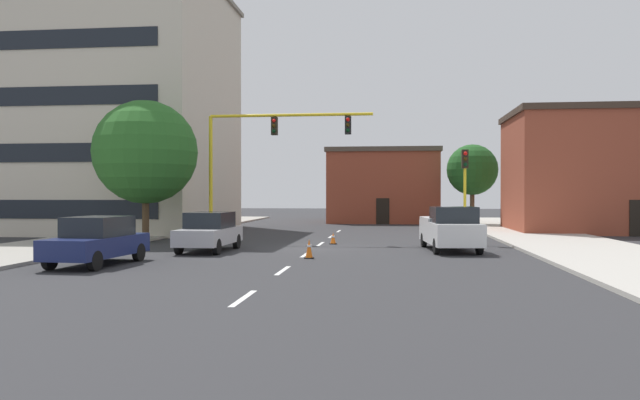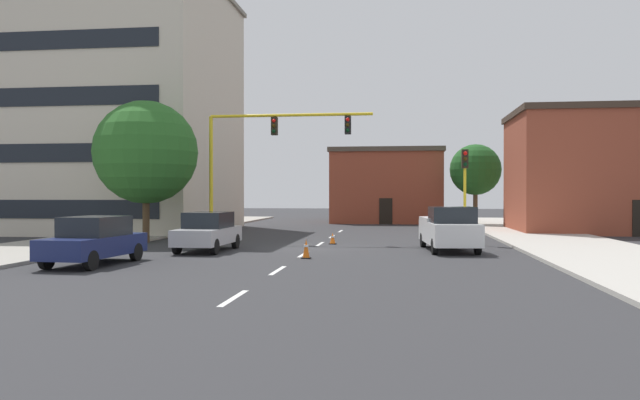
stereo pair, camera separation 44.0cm
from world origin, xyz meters
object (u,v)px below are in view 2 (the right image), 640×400
Objects in this scene: sedan_navy_near_left at (94,240)px; traffic_light_pole_right at (465,175)px; traffic_cone_roadside_b at (306,249)px; traffic_signal_gantry at (234,199)px; tree_right_far at (475,170)px; sedan_silver_mid_left at (208,231)px; tree_left_near at (146,152)px; traffic_cone_roadside_a at (333,238)px; pickup_truck_white at (449,229)px.

traffic_light_pole_right is at bearing 38.00° from sedan_navy_near_left.
traffic_light_pole_right is at bearing 48.57° from traffic_cone_roadside_b.
traffic_signal_gantry is at bearing 121.99° from traffic_cone_roadside_b.
tree_right_far reaches higher than sedan_silver_mid_left.
tree_left_near is at bearing 103.08° from sedan_navy_near_left.
traffic_signal_gantry is at bearing 19.60° from tree_left_near.
traffic_cone_roadside_b is (-9.67, -26.41, -4.10)m from tree_right_far.
traffic_cone_roadside_b is (9.53, -6.82, -4.35)m from tree_left_near.
tree_left_near is (-16.47, -1.05, 1.20)m from traffic_light_pole_right.
tree_left_near reaches higher than traffic_cone_roadside_b.
sedan_silver_mid_left is (2.39, 5.72, 0.00)m from sedan_navy_near_left.
tree_left_near is 9.60× the size of traffic_cone_roadside_b.
traffic_cone_roadside_b is at bearing -27.77° from sedan_silver_mid_left.
traffic_cone_roadside_a is (7.50, 10.22, -0.60)m from sedan_navy_near_left.
traffic_cone_roadside_b reaches higher than traffic_cone_roadside_a.
traffic_signal_gantry reaches higher than sedan_silver_mid_left.
traffic_light_pole_right is 1.04× the size of sedan_navy_near_left.
tree_right_far is (14.89, 18.06, 2.20)m from traffic_signal_gantry.
tree_right_far is 1.41× the size of sedan_navy_near_left.
traffic_light_pole_right is 18.15m from sedan_navy_near_left.
traffic_signal_gantry is 2.12× the size of sedan_silver_mid_left.
tree_right_far is 34.26m from sedan_navy_near_left.
traffic_signal_gantry is 1.74× the size of pickup_truck_white.
traffic_signal_gantry is 11.79m from sedan_navy_near_left.
tree_right_far is 22.95m from pickup_truck_white.
traffic_light_pole_right is 4.71m from pickup_truck_white.
traffic_cone_roadside_b is at bearing -92.37° from traffic_cone_roadside_a.
traffic_signal_gantry is at bearing 158.79° from pickup_truck_white.
tree_left_near is 7.44m from sedan_silver_mid_left.
traffic_signal_gantry is 12.47× the size of traffic_cone_roadside_b.
traffic_cone_roadside_a is at bearing 53.75° from sedan_navy_near_left.
traffic_signal_gantry is at bearing 94.01° from sedan_silver_mid_left.
pickup_truck_white is 1.20× the size of sedan_navy_near_left.
traffic_cone_roadside_b is (4.81, -2.53, -0.51)m from sedan_silver_mid_left.
tree_left_near is at bearing -134.42° from tree_right_far.
sedan_silver_mid_left reaches higher than traffic_cone_roadside_a.
traffic_cone_roadside_a is (5.51, -1.32, -1.99)m from traffic_signal_gantry.
traffic_light_pole_right is 7.44m from traffic_cone_roadside_a.
pickup_truck_white is 9.36× the size of traffic_cone_roadside_a.
sedan_silver_mid_left is at bearing -138.56° from traffic_cone_roadside_a.
traffic_cone_roadside_b is at bearing -145.25° from pickup_truck_white.
tree_left_near reaches higher than sedan_navy_near_left.
traffic_signal_gantry is 1.48× the size of tree_right_far.
pickup_truck_white is at bearing 8.15° from sedan_silver_mid_left.
pickup_truck_white reaches higher than traffic_cone_roadside_b.
tree_right_far reaches higher than sedan_navy_near_left.
sedan_navy_near_left is (-14.15, -11.05, -2.64)m from traffic_light_pole_right.
traffic_cone_roadside_b is at bearing -110.11° from tree_right_far.
tree_left_near is at bearing 144.41° from traffic_cone_roadside_b.
traffic_cone_roadside_b is at bearing -58.01° from traffic_signal_gantry.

